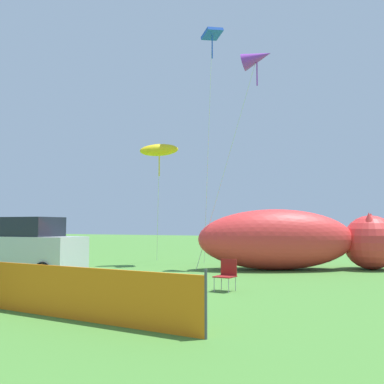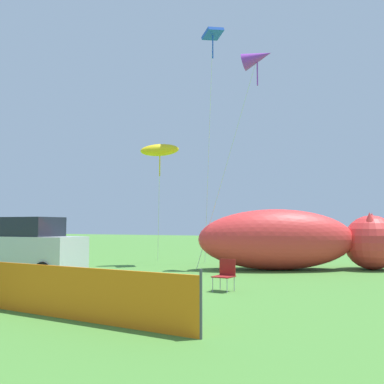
% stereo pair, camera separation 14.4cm
% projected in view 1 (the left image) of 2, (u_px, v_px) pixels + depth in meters
% --- Properties ---
extents(ground_plane, '(120.00, 120.00, 0.00)m').
position_uv_depth(ground_plane, '(123.00, 285.00, 13.72)').
color(ground_plane, '#477F33').
extents(parked_car, '(3.95, 2.12, 2.23)m').
position_uv_depth(parked_car, '(33.00, 247.00, 16.36)').
color(parked_car, '#B7BCC1').
rests_on(parked_car, ground).
extents(folding_chair, '(0.58, 0.58, 0.92)m').
position_uv_depth(folding_chair, '(227.00, 273.00, 12.55)').
color(folding_chair, maroon).
rests_on(folding_chair, ground).
extents(inflatable_cat, '(8.44, 5.93, 2.61)m').
position_uv_depth(inflatable_cat, '(295.00, 242.00, 18.55)').
color(inflatable_cat, red).
rests_on(inflatable_cat, ground).
extents(safety_fence, '(9.95, 0.54, 1.17)m').
position_uv_depth(safety_fence, '(12.00, 286.00, 9.68)').
color(safety_fence, orange).
rests_on(safety_fence, ground).
extents(kite_yellow_hero, '(2.46, 3.19, 6.13)m').
position_uv_depth(kite_yellow_hero, '(159.00, 150.00, 21.21)').
color(kite_yellow_hero, silver).
rests_on(kite_yellow_hero, ground).
extents(kite_purple_delta, '(3.17, 1.94, 10.08)m').
position_uv_depth(kite_purple_delta, '(257.00, 59.00, 19.50)').
color(kite_purple_delta, silver).
rests_on(kite_purple_delta, ground).
extents(kite_blue_box, '(1.34, 1.27, 12.00)m').
position_uv_depth(kite_blue_box, '(212.00, 40.00, 22.00)').
color(kite_blue_box, silver).
rests_on(kite_blue_box, ground).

